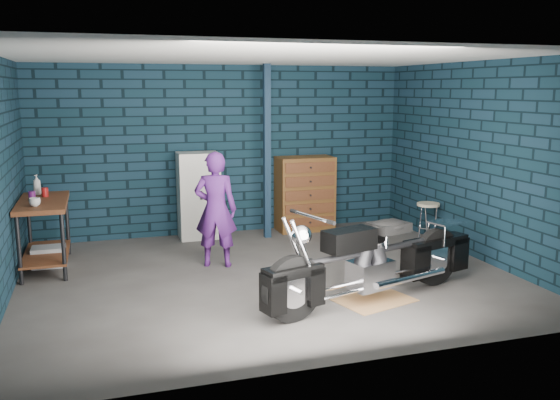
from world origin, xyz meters
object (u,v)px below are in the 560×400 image
(storage_bin, at_px, (49,257))
(shop_stool, at_px, (428,223))
(person, at_px, (216,209))
(motorcycle, at_px, (375,253))
(tool_chest, at_px, (305,194))
(workbench, at_px, (45,235))
(locker, at_px, (199,196))

(storage_bin, relative_size, shop_stool, 0.69)
(storage_bin, xyz_separation_m, shop_stool, (5.44, -0.43, 0.18))
(person, bearing_deg, motorcycle, 147.08)
(tool_chest, height_order, shop_stool, tool_chest)
(person, distance_m, storage_bin, 2.31)
(workbench, distance_m, tool_chest, 4.09)
(storage_bin, height_order, shop_stool, shop_stool)
(workbench, distance_m, motorcycle, 4.29)
(motorcycle, bearing_deg, locker, 95.98)
(storage_bin, height_order, locker, locker)
(tool_chest, relative_size, shop_stool, 1.97)
(storage_bin, distance_m, locker, 2.43)
(motorcycle, bearing_deg, workbench, 130.27)
(motorcycle, relative_size, locker, 1.81)
(tool_chest, bearing_deg, motorcycle, -96.56)
(workbench, bearing_deg, locker, 24.80)
(tool_chest, bearing_deg, locker, 180.00)
(workbench, xyz_separation_m, tool_chest, (3.96, 1.01, 0.16))
(tool_chest, bearing_deg, shop_stool, -42.28)
(storage_bin, bearing_deg, person, -16.48)
(motorcycle, xyz_separation_m, storage_bin, (-3.55, 2.45, -0.41))
(tool_chest, xyz_separation_m, shop_stool, (1.50, -1.36, -0.30))
(workbench, height_order, person, person)
(workbench, height_order, shop_stool, workbench)
(motorcycle, relative_size, shop_stool, 3.95)
(shop_stool, bearing_deg, motorcycle, -133.07)
(workbench, bearing_deg, motorcycle, -33.49)
(tool_chest, bearing_deg, person, -139.19)
(person, distance_m, tool_chest, 2.39)
(shop_stool, bearing_deg, workbench, 176.36)
(workbench, relative_size, motorcycle, 0.57)
(locker, bearing_deg, workbench, -155.20)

